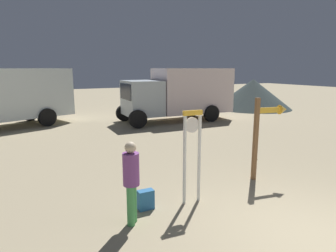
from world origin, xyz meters
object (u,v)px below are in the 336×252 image
backpack (146,200)px  box_truck_far (2,96)px  arrow_sign (267,125)px  dome_tent (253,94)px  box_truck_near (181,92)px  person_near_clock (131,179)px  standing_clock (192,148)px

backpack → box_truck_far: box_truck_far is taller
arrow_sign → backpack: (-3.51, -0.19, -1.23)m
box_truck_far → dome_tent: box_truck_far is taller
arrow_sign → box_truck_near: size_ratio=0.34×
person_near_clock → dome_tent: bearing=40.0°
box_truck_far → dome_tent: size_ratio=1.33×
standing_clock → dome_tent: bearing=42.5°
backpack → box_truck_near: box_truck_near is taller
backpack → box_truck_far: (-2.84, 11.07, 1.37)m
box_truck_near → dome_tent: box_truck_near is taller
box_truck_far → dome_tent: 15.94m
arrow_sign → person_near_clock: arrow_sign is taller
standing_clock → arrow_sign: 2.51m
box_truck_near → dome_tent: (7.16, 1.97, -0.50)m
standing_clock → backpack: bearing=172.2°
backpack → person_near_clock: bearing=-137.3°
standing_clock → arrow_sign: bearing=7.7°
box_truck_near → dome_tent: bearing=15.4°
backpack → dome_tent: bearing=39.9°
box_truck_near → standing_clock: bearing=-118.3°
person_near_clock → dome_tent: (13.54, 11.35, 0.17)m
box_truck_near → box_truck_far: bearing=166.5°
box_truck_far → dome_tent: bearing=-0.5°
standing_clock → arrow_sign: size_ratio=0.94×
backpack → box_truck_far: bearing=104.4°
backpack → box_truck_near: 10.83m
arrow_sign → box_truck_far: (-6.35, 10.87, 0.14)m
arrow_sign → box_truck_near: box_truck_near is taller
standing_clock → backpack: standing_clock is taller
box_truck_near → box_truck_far: size_ratio=0.86×
backpack → box_truck_far: size_ratio=0.06×
standing_clock → box_truck_near: 10.34m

